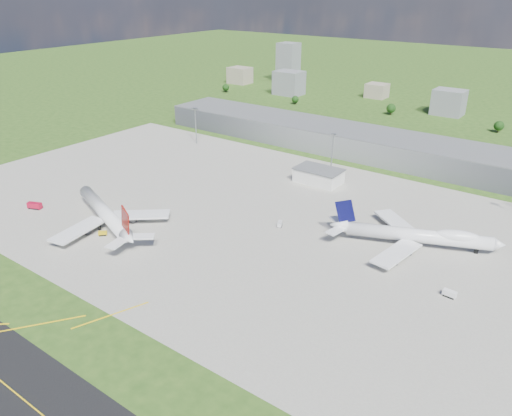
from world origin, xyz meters
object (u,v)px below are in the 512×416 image
Objects in this scene: van_white_far at (450,294)px; van_white_near at (280,224)px; airliner_blue_quad at (418,236)px; tug_yellow at (103,233)px; airliner_red_twin at (106,214)px; fire_truck at (35,206)px.

van_white_near is at bearing 176.39° from van_white_far.
airliner_blue_quad is 142.85m from tug_yellow.
airliner_red_twin is at bearing -162.29° from van_white_far.
tug_yellow is at bearing -19.87° from fire_truck.
van_white_near is 0.97× the size of van_white_far.
airliner_blue_quad is at bearing -131.91° from airliner_red_twin.
airliner_red_twin is 156.60m from van_white_far.
fire_truck is 202.88m from van_white_far.
van_white_far is at bearing -122.10° from van_white_near.
airliner_red_twin is at bearing -174.29° from airliner_blue_quad.
van_white_far is at bearing -8.51° from fire_truck.
airliner_blue_quad is at bearing -96.54° from van_white_near.
van_white_far reaches higher than tug_yellow.
airliner_blue_quad is 16.66× the size of tug_yellow.
fire_truck reaches higher than van_white_far.
fire_truck is (-45.20, -10.17, -3.85)m from airliner_red_twin.
airliner_red_twin is 16.93× the size of tug_yellow.
airliner_blue_quad is 63.20m from van_white_near.
van_white_near is at bearing 5.31° from fire_truck.
van_white_near is (113.67, 58.20, -0.46)m from fire_truck.
tug_yellow is (-121.12, -75.61, -4.44)m from airliner_blue_quad.
van_white_far is (144.82, 44.88, 0.31)m from tug_yellow.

